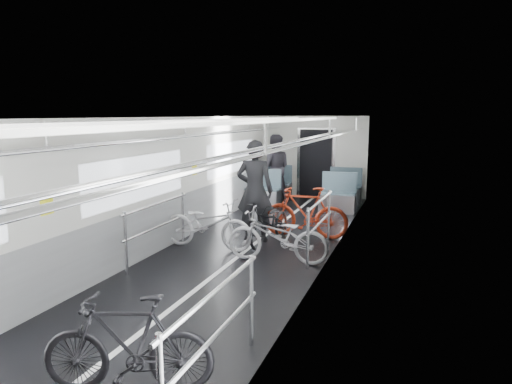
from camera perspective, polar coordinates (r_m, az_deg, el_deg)
car_shell at (r=8.73m, az=0.29°, el=0.99°), size 3.02×14.01×2.41m
bike_left_far at (r=8.43m, az=-6.09°, el=-3.97°), size 1.79×0.66×0.93m
bike_right_near at (r=4.37m, az=-15.71°, el=-17.82°), size 1.58×0.90×0.92m
bike_right_mid at (r=7.61m, az=2.68°, el=-5.55°), size 1.75×0.70×0.90m
bike_right_far at (r=9.17m, az=6.19°, el=-2.53°), size 1.73×0.54×1.03m
bike_aisle at (r=8.73m, az=1.79°, el=-3.81°), size 0.76×1.62×0.82m
person_standing at (r=8.82m, az=-0.15°, el=0.15°), size 0.79×0.59×1.97m
person_seated at (r=12.94m, az=2.32°, el=3.02°), size 1.08×0.94×1.89m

